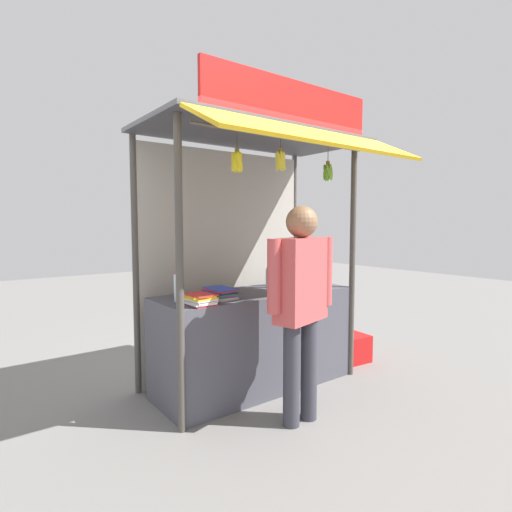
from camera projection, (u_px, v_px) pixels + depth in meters
name	position (u px, v px, depth m)	size (l,w,h in m)	color
ground_plane	(256.00, 385.00, 4.00)	(20.00, 20.00, 0.00)	slate
stall_counter	(256.00, 339.00, 3.97)	(1.97, 0.72, 0.94)	#4C4C56
stall_structure	(246.00, 213.00, 3.99)	(2.17, 1.64, 2.79)	#4C4742
water_bottle_far_left	(307.00, 272.00, 4.62)	(0.07, 0.07, 0.24)	silver
water_bottle_left	(269.00, 277.00, 4.19)	(0.06, 0.06, 0.22)	silver
water_bottle_front_right	(178.00, 287.00, 3.45)	(0.07, 0.07, 0.27)	silver
magazine_stack_front_left	(314.00, 285.00, 4.20)	(0.24, 0.26, 0.04)	orange
magazine_stack_far_right	(220.00, 293.00, 3.59)	(0.23, 0.31, 0.09)	white
magazine_stack_back_right	(200.00, 300.00, 3.30)	(0.23, 0.28, 0.09)	red
banana_bunch_inner_left	(328.00, 172.00, 3.76)	(0.11, 0.11, 0.32)	#332D23
banana_bunch_rightmost	(237.00, 162.00, 3.15)	(0.11, 0.11, 0.32)	#332D23
banana_bunch_inner_right	(280.00, 161.00, 3.41)	(0.11, 0.11, 0.27)	#332D23
vendor_person	(301.00, 294.00, 3.19)	(0.66, 0.33, 1.74)	#383842
plastic_crate	(345.00, 347.00, 4.73)	(0.44, 0.44, 0.31)	red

